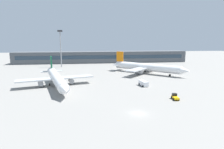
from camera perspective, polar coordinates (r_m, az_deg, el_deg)
The scene contains 7 objects.
ground_plane at distance 89.63m, azimuth 0.88°, elevation -1.86°, with size 400.00×400.00×0.00m, color gray.
terminal_building at distance 158.39m, azimuth -2.90°, elevation 5.14°, with size 136.81×12.13×9.00m.
airplane_near at distance 81.87m, azimuth -15.93°, elevation -1.09°, with size 30.68×43.18×10.87m.
airplane_mid at distance 109.56m, azimuth 10.13°, elevation 2.10°, with size 35.95×35.33×11.52m.
baggage_tug_yellow at distance 65.86m, azimuth 17.96°, elevation -6.22°, with size 2.19×3.76×1.75m.
service_van_white at distance 80.94m, azimuth 9.15°, elevation -2.54°, with size 3.10×5.49×2.08m.
floodlight_tower_west at distance 136.74m, azimuth -14.81°, elevation 8.12°, with size 3.20×0.80×24.74m.
Camera 1 is at (-13.00, -46.60, 19.12)m, focal length 31.26 mm.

